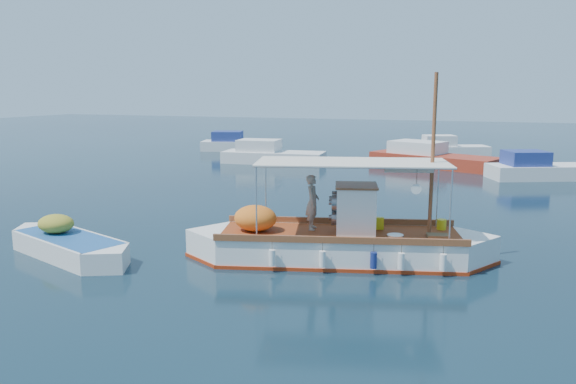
% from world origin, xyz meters
% --- Properties ---
extents(ground, '(160.00, 160.00, 0.00)m').
position_xyz_m(ground, '(0.00, 0.00, 0.00)').
color(ground, black).
rests_on(ground, ground).
extents(fishing_caique, '(8.91, 4.18, 5.63)m').
position_xyz_m(fishing_caique, '(0.45, -0.36, 0.50)').
color(fishing_caique, white).
rests_on(fishing_caique, ground).
extents(dinghy, '(5.26, 2.83, 1.36)m').
position_xyz_m(dinghy, '(-7.33, -2.78, 0.29)').
color(dinghy, white).
rests_on(dinghy, ground).
extents(bg_boat_nw, '(7.14, 3.06, 1.80)m').
position_xyz_m(bg_boat_nw, '(-9.86, 19.83, 0.49)').
color(bg_boat_nw, silver).
rests_on(bg_boat_nw, ground).
extents(bg_boat_n, '(8.77, 5.68, 1.80)m').
position_xyz_m(bg_boat_n, '(0.67, 21.98, 0.49)').
color(bg_boat_n, maroon).
rests_on(bg_boat_n, ground).
extents(bg_boat_ne, '(5.89, 4.23, 1.80)m').
position_xyz_m(bg_boat_ne, '(6.89, 18.48, 0.49)').
color(bg_boat_ne, silver).
rests_on(bg_boat_ne, ground).
extents(bg_boat_far_w, '(6.34, 3.86, 1.80)m').
position_xyz_m(bg_boat_far_w, '(-15.64, 26.40, 0.49)').
color(bg_boat_far_w, silver).
rests_on(bg_boat_far_w, ground).
extents(bg_boat_far_n, '(6.01, 3.92, 1.80)m').
position_xyz_m(bg_boat_far_n, '(1.27, 28.21, 0.49)').
color(bg_boat_far_n, silver).
rests_on(bg_boat_far_n, ground).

